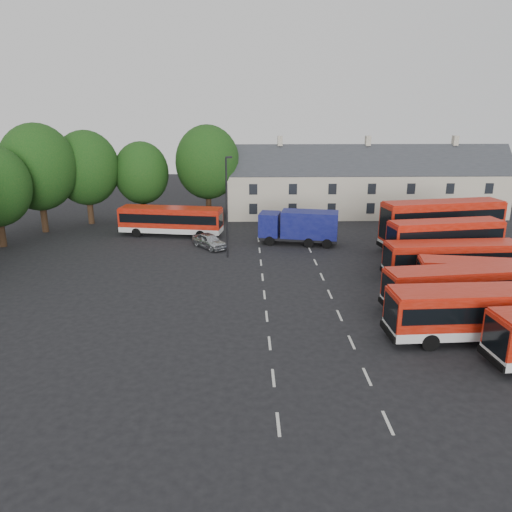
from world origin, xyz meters
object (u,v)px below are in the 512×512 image
(bus_dd_south, at_px, (444,240))
(lamppost, at_px, (227,205))
(box_truck, at_px, (300,226))
(silver_car, at_px, (209,241))

(bus_dd_south, distance_m, lamppost, 19.66)
(box_truck, xyz_separation_m, lamppost, (-7.23, -4.48, 3.07))
(bus_dd_south, bearing_deg, lamppost, 162.72)
(box_truck, bearing_deg, bus_dd_south, -19.85)
(silver_car, bearing_deg, box_truck, -31.05)
(lamppost, bearing_deg, silver_car, 120.58)
(silver_car, xyz_separation_m, lamppost, (1.94, -3.29, 4.28))
(bus_dd_south, height_order, silver_car, bus_dd_south)
(silver_car, bearing_deg, bus_dd_south, -54.87)
(bus_dd_south, bearing_deg, silver_car, 155.04)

